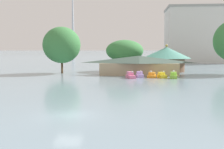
% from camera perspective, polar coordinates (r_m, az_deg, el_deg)
% --- Properties ---
extents(ground_plane, '(2000.00, 2000.00, 0.00)m').
position_cam_1_polar(ground_plane, '(26.08, -9.13, -8.37)').
color(ground_plane, gray).
extents(pedal_boat_pink, '(2.22, 3.25, 1.60)m').
position_cam_1_polar(pedal_boat_pink, '(57.90, 3.87, -0.22)').
color(pedal_boat_pink, pink).
rests_on(pedal_boat_pink, ground).
extents(pedal_boat_lavender, '(1.78, 2.42, 1.59)m').
position_cam_1_polar(pedal_boat_lavender, '(59.46, 5.79, -0.09)').
color(pedal_boat_lavender, '#B299D8').
rests_on(pedal_boat_lavender, ground).
extents(pedal_boat_orange, '(2.10, 2.86, 1.61)m').
position_cam_1_polar(pedal_boat_orange, '(59.42, 8.27, -0.19)').
color(pedal_boat_orange, orange).
rests_on(pedal_boat_orange, ground).
extents(pedal_boat_yellow, '(1.96, 2.78, 1.61)m').
position_cam_1_polar(pedal_boat_yellow, '(59.17, 10.37, -0.22)').
color(pedal_boat_yellow, yellow).
rests_on(pedal_boat_yellow, ground).
extents(pedal_boat_lime, '(1.80, 2.44, 1.81)m').
position_cam_1_polar(pedal_boat_lime, '(58.58, 12.71, -0.26)').
color(pedal_boat_lime, '#8CCC3F').
rests_on(pedal_boat_lime, ground).
extents(boathouse, '(19.56, 6.02, 4.55)m').
position_cam_1_polar(boathouse, '(64.66, 5.61, 2.01)').
color(boathouse, tan).
rests_on(boathouse, ground).
extents(green_roof_pavilion, '(13.13, 13.13, 7.36)m').
position_cam_1_polar(green_roof_pavilion, '(76.35, 11.27, 3.51)').
color(green_roof_pavilion, brown).
rests_on(green_roof_pavilion, ground).
extents(shoreline_tree_tall_left, '(9.40, 9.40, 11.64)m').
position_cam_1_polar(shoreline_tree_tall_left, '(69.87, -10.44, 6.06)').
color(shoreline_tree_tall_left, brown).
rests_on(shoreline_tree_tall_left, ground).
extents(shoreline_tree_mid, '(10.29, 10.29, 8.62)m').
position_cam_1_polar(shoreline_tree_mid, '(75.60, 2.64, 4.97)').
color(shoreline_tree_mid, brown).
rests_on(shoreline_tree_mid, ground).
extents(background_building_block, '(32.87, 19.92, 24.73)m').
position_cam_1_polar(background_building_block, '(131.76, 18.32, 7.81)').
color(background_building_block, silver).
rests_on(background_building_block, ground).
extents(distant_broadcast_tower, '(4.98, 4.98, 136.05)m').
position_cam_1_polar(distant_broadcast_tower, '(333.77, -8.20, 13.80)').
color(distant_broadcast_tower, '#B7BCC6').
rests_on(distant_broadcast_tower, ground).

